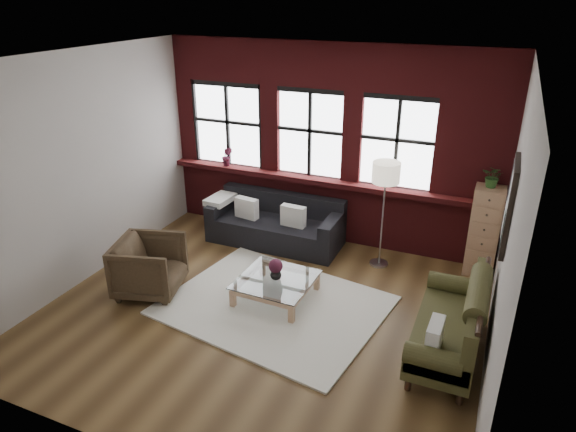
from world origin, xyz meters
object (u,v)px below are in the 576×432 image
at_px(drawer_chest, 484,231).
at_px(vintage_settee, 448,319).
at_px(floor_lamp, 383,211).
at_px(vase, 276,274).
at_px(coffee_table, 276,289).
at_px(armchair, 150,266).
at_px(dark_sofa, 275,221).

bearing_deg(drawer_chest, vintage_settee, -95.65).
relative_size(drawer_chest, floor_lamp, 0.75).
distance_m(vase, floor_lamp, 1.91).
distance_m(coffee_table, floor_lamp, 1.99).
bearing_deg(armchair, dark_sofa, -40.74).
bearing_deg(drawer_chest, floor_lamp, -165.26).
bearing_deg(armchair, floor_lamp, -69.53).
bearing_deg(vase, coffee_table, 180.00).
xyz_separation_m(armchair, drawer_chest, (4.16, 2.38, 0.28)).
bearing_deg(dark_sofa, armchair, -115.04).
bearing_deg(drawer_chest, armchair, -150.25).
height_order(vintage_settee, armchair, vintage_settee).
xyz_separation_m(vintage_settee, armchair, (-3.95, -0.23, -0.08)).
relative_size(dark_sofa, drawer_chest, 1.62).
xyz_separation_m(coffee_table, vase, (0.00, 0.00, 0.24)).
bearing_deg(coffee_table, armchair, -163.45).
xyz_separation_m(armchair, vase, (1.68, 0.50, 0.00)).
distance_m(dark_sofa, floor_lamp, 1.85).
distance_m(vintage_settee, armchair, 3.96).
relative_size(vintage_settee, armchair, 2.04).
relative_size(dark_sofa, coffee_table, 2.24).
bearing_deg(coffee_table, drawer_chest, 37.16).
bearing_deg(vintage_settee, coffee_table, 173.15).
distance_m(armchair, floor_lamp, 3.44).
bearing_deg(dark_sofa, vintage_settee, -31.57).
height_order(dark_sofa, armchair, dark_sofa).
xyz_separation_m(armchair, coffee_table, (1.68, 0.50, -0.24)).
height_order(dark_sofa, coffee_table, dark_sofa).
relative_size(vintage_settee, floor_lamp, 0.98).
xyz_separation_m(vintage_settee, drawer_chest, (0.21, 2.15, 0.20)).
height_order(coffee_table, drawer_chest, drawer_chest).
relative_size(coffee_table, floor_lamp, 0.54).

